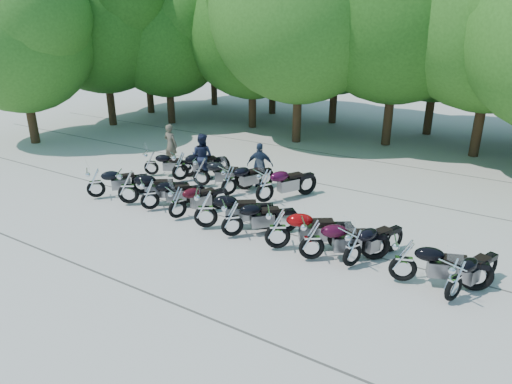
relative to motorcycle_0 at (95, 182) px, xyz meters
The scene contains 32 objects.
ground 5.99m from the motorcycle_0, ahead, with size 90.00×90.00×0.00m, color #A8A097.
tree_0 16.47m from the motorcycle_0, 127.01° to the left, with size 7.50×7.50×9.21m.
tree_1 13.20m from the motorcycle_0, 119.39° to the left, with size 6.97×6.97×8.55m.
tree_2 13.35m from the motorcycle_0, 96.03° to the left, with size 7.31×7.31×8.97m.
tree_3 12.47m from the motorcycle_0, 77.67° to the left, with size 8.70×8.70×10.67m.
tree_4 15.46m from the motorcycle_0, 62.95° to the left, with size 9.13×9.13×11.20m.
tree_5 17.62m from the motorcycle_0, 50.49° to the left, with size 9.04×9.04×11.10m.
tree_9 19.41m from the motorcycle_0, 113.84° to the left, with size 7.59×7.59×9.32m.
tree_10 17.47m from the motorcycle_0, 98.08° to the left, with size 7.78×7.78×9.55m.
tree_11 16.89m from the motorcycle_0, 82.26° to the left, with size 7.56×7.56×9.28m.
tree_12 18.55m from the motorcycle_0, 64.27° to the left, with size 7.88×7.88×9.67m.
tree_16 10.57m from the motorcycle_0, 157.99° to the left, with size 6.97×6.97×8.55m.
tree_17 13.40m from the motorcycle_0, 135.49° to the left, with size 8.31×8.31×10.20m.
motorcycle_0 is the anchor object (origin of this frame).
motorcycle_1 1.44m from the motorcycle_0, ahead, with size 0.75×2.46×1.39m, color black, non-canonical shape.
motorcycle_2 2.39m from the motorcycle_0, ahead, with size 0.66×2.17×1.23m, color black, non-canonical shape.
motorcycle_3 3.62m from the motorcycle_0, ahead, with size 0.66×2.15×1.22m, color #35070E, non-canonical shape.
motorcycle_4 4.82m from the motorcycle_0, ahead, with size 0.75×2.47×1.40m, color black, non-canonical shape.
motorcycle_5 5.82m from the motorcycle_0, ahead, with size 0.69×2.27×1.29m, color black, non-canonical shape.
motorcycle_6 7.30m from the motorcycle_0, ahead, with size 0.75×2.47×1.40m, color #810406, non-canonical shape.
motorcycle_7 8.35m from the motorcycle_0, ahead, with size 0.72×2.35×1.33m, color #310618, non-canonical shape.
motorcycle_8 9.37m from the motorcycle_0, ahead, with size 0.66×2.18×1.23m, color black, non-canonical shape.
motorcycle_9 10.66m from the motorcycle_0, ahead, with size 0.70×2.30×1.30m, color black, non-canonical shape.
motorcycle_10 11.84m from the motorcycle_0, ahead, with size 0.65×2.13×1.20m, color black, non-canonical shape.
motorcycle_11 2.85m from the motorcycle_0, 91.87° to the left, with size 0.63×2.05×1.16m, color black, non-canonical shape.
motorcycle_12 3.24m from the motorcycle_0, 65.50° to the left, with size 0.72×2.35×1.33m, color black, non-canonical shape.
motorcycle_13 3.77m from the motorcycle_0, 50.02° to the left, with size 0.69×2.27×1.29m, color black, non-canonical shape.
motorcycle_14 4.67m from the motorcycle_0, 34.66° to the left, with size 0.68×2.24×1.27m, color black, non-canonical shape.
motorcycle_15 5.95m from the motorcycle_0, 27.22° to the left, with size 0.75×2.45×1.39m, color #360723, non-canonical shape.
rider_0 4.48m from the motorcycle_0, 95.79° to the left, with size 0.65×0.43×1.79m, color brown.
rider_1 4.15m from the motorcycle_0, 63.68° to the left, with size 0.89×0.69×1.83m, color #1A2037.
rider_2 5.92m from the motorcycle_0, 44.05° to the left, with size 0.99×0.41×1.69m, color #1F2B40.
Camera 1 is at (6.73, -9.39, 6.03)m, focal length 32.00 mm.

